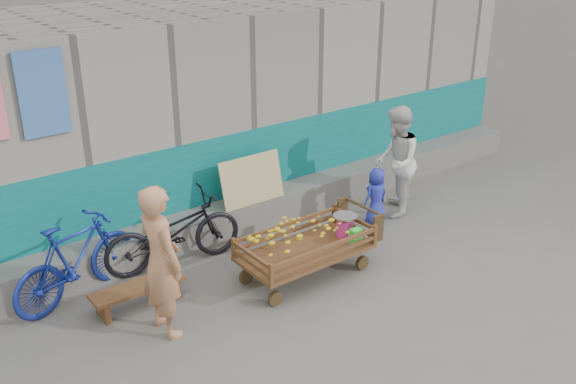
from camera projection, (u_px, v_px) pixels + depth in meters
ground at (337, 304)px, 7.64m from camera, size 80.00×80.00×0.00m
building_wall at (169, 110)px, 10.02m from camera, size 12.00×3.50×3.00m
banana_cart at (304, 240)px, 8.01m from camera, size 1.85×0.84×0.79m
bench at (138, 291)px, 7.54m from camera, size 1.11×0.33×0.28m
vendor_man at (161, 261)px, 6.83m from camera, size 0.46×0.66×1.75m
woman at (396, 162)px, 9.64m from camera, size 1.04×1.04×1.70m
child at (376, 196)px, 9.50m from camera, size 0.43×0.28×0.87m
bicycle_dark at (173, 232)px, 8.31m from camera, size 1.92×0.87×0.97m
bicycle_blue at (76, 260)px, 7.57m from camera, size 1.79×0.97×1.04m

